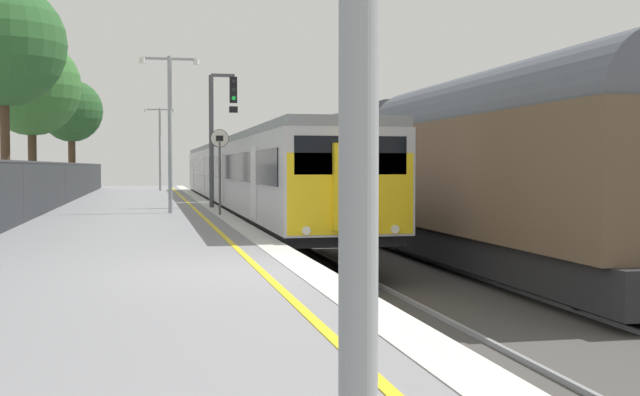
# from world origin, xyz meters

# --- Properties ---
(ground) EXTENTS (17.40, 110.00, 1.21)m
(ground) POSITION_xyz_m (2.64, 0.00, -0.61)
(ground) COLOR gray
(commuter_train_at_platform) EXTENTS (2.83, 40.11, 3.81)m
(commuter_train_at_platform) POSITION_xyz_m (2.10, 23.93, 1.27)
(commuter_train_at_platform) COLOR #B7B7BC
(commuter_train_at_platform) RESTS_ON ground
(freight_train_adjacent_track) EXTENTS (2.60, 60.77, 4.82)m
(freight_train_adjacent_track) POSITION_xyz_m (6.10, 29.03, 1.64)
(freight_train_adjacent_track) COLOR #232326
(freight_train_adjacent_track) RESTS_ON ground
(signal_gantry) EXTENTS (1.10, 0.24, 5.13)m
(signal_gantry) POSITION_xyz_m (0.62, 19.26, 3.20)
(signal_gantry) COLOR #47474C
(signal_gantry) RESTS_ON ground
(speed_limit_sign) EXTENTS (0.59, 0.08, 2.79)m
(speed_limit_sign) POSITION_xyz_m (0.25, 14.36, 1.78)
(speed_limit_sign) COLOR #59595B
(speed_limit_sign) RESTS_ON ground
(platform_lamp_mid) EXTENTS (2.00, 0.20, 5.33)m
(platform_lamp_mid) POSITION_xyz_m (-1.29, 15.98, 3.17)
(platform_lamp_mid) COLOR #93999E
(platform_lamp_mid) RESTS_ON ground
(platform_lamp_far) EXTENTS (2.00, 0.20, 5.34)m
(platform_lamp_far) POSITION_xyz_m (-1.29, 41.51, 3.17)
(platform_lamp_far) COLOR #93999E
(platform_lamp_far) RESTS_ON ground
(background_tree_left) EXTENTS (3.57, 3.57, 6.56)m
(background_tree_left) POSITION_xyz_m (-6.39, 36.81, 4.66)
(background_tree_left) COLOR #473323
(background_tree_left) RESTS_ON ground
(background_tree_centre) EXTENTS (4.48, 4.48, 8.24)m
(background_tree_centre) POSITION_xyz_m (-7.03, 19.23, 5.89)
(background_tree_centre) COLOR #473323
(background_tree_centre) RESTS_ON ground
(background_tree_right) EXTENTS (4.47, 4.47, 7.46)m
(background_tree_right) POSITION_xyz_m (-7.31, 27.31, 5.05)
(background_tree_right) COLOR #473323
(background_tree_right) RESTS_ON ground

